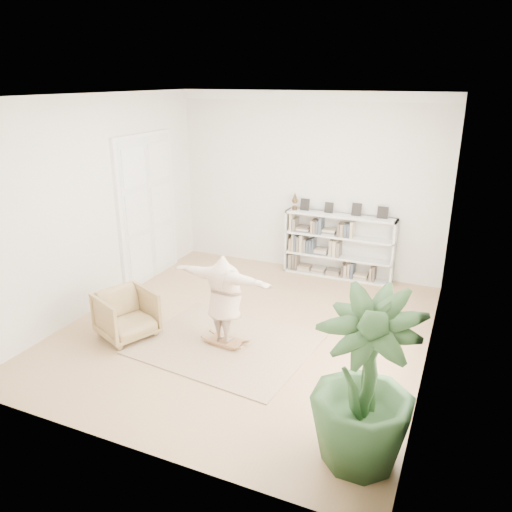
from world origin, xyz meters
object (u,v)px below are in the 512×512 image
(armchair, at_px, (126,314))
(person, at_px, (224,297))
(houseplant, at_px, (364,382))
(rocker_board, at_px, (225,341))
(bookshelf, at_px, (338,247))

(armchair, relative_size, person, 0.49)
(armchair, bearing_deg, person, -53.09)
(houseplant, bearing_deg, person, 146.43)
(rocker_board, relative_size, houseplant, 0.27)
(bookshelf, xyz_separation_m, rocker_board, (-0.82, -3.40, -0.57))
(person, bearing_deg, armchair, 18.82)
(bookshelf, xyz_separation_m, armchair, (-2.36, -3.76, -0.26))
(bookshelf, height_order, armchair, bookshelf)
(armchair, distance_m, person, 1.63)
(rocker_board, xyz_separation_m, person, (0.00, 0.00, 0.74))
(bookshelf, relative_size, person, 1.32)
(armchair, bearing_deg, houseplant, -83.43)
(bookshelf, bearing_deg, houseplant, -72.66)
(rocker_board, xyz_separation_m, houseplant, (2.38, -1.58, 0.89))
(armchair, relative_size, rocker_board, 1.55)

